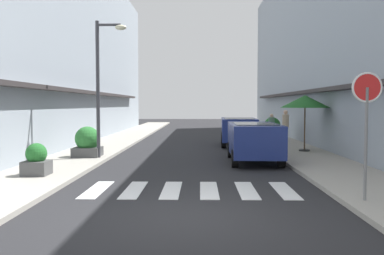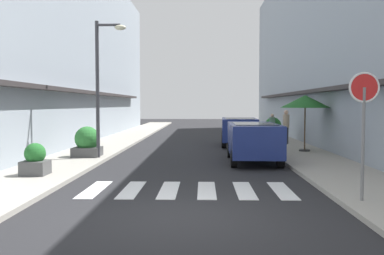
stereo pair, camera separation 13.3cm
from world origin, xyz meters
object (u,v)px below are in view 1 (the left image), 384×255
parked_car_near (254,138)px  street_lamp (103,74)px  parked_car_mid (239,128)px  round_street_sign (367,102)px  pedestrian_walking_far (271,127)px  planter_corner (36,160)px  pedestrian_walking_near (285,126)px  planter_midblock (87,143)px  planter_far (272,129)px  cafe_umbrella (305,102)px

parked_car_near → street_lamp: (-5.74, 0.38, 2.40)m
parked_car_mid → round_street_sign: size_ratio=1.48×
street_lamp → pedestrian_walking_far: 11.16m
planter_corner → pedestrian_walking_near: size_ratio=0.53×
round_street_sign → pedestrian_walking_far: (0.51, 14.79, -1.29)m
parked_car_mid → planter_midblock: 8.55m
round_street_sign → planter_far: size_ratio=2.07×
planter_corner → planter_midblock: (0.30, 4.41, 0.12)m
parked_car_mid → pedestrian_walking_far: pedestrian_walking_far is taller
round_street_sign → street_lamp: street_lamp is taller
planter_corner → pedestrian_walking_far: (8.77, 11.72, 0.37)m
planter_midblock → pedestrian_walking_far: 11.20m
parked_car_mid → planter_midblock: (-6.46, -5.60, -0.25)m
planter_corner → pedestrian_walking_far: size_ratio=0.61×
street_lamp → pedestrian_walking_near: 10.36m
planter_midblock → pedestrian_walking_far: pedestrian_walking_far is taller
cafe_umbrella → pedestrian_walking_near: 3.68m
planter_midblock → pedestrian_walking_near: 10.52m
cafe_umbrella → pedestrian_walking_near: size_ratio=1.39×
cafe_umbrella → planter_corner: 11.54m
parked_car_near → planter_far: (2.13, 8.51, -0.17)m
parked_car_near → round_street_sign: size_ratio=1.52×
pedestrian_walking_near → planter_far: bearing=-107.1°
street_lamp → planter_corner: 5.03m
parked_car_near → street_lamp: bearing=176.3°
planter_corner → cafe_umbrella: bearing=34.9°
planter_far → round_street_sign: bearing=-92.4°
round_street_sign → pedestrian_walking_far: round_street_sign is taller
cafe_umbrella → planter_midblock: (-9.05, -2.11, -1.62)m
planter_corner → parked_car_near: bearing=28.6°
round_street_sign → planter_corner: 8.97m
parked_car_near → parked_car_mid: same height
planter_corner → planter_midblock: planter_midblock is taller
parked_car_mid → planter_midblock: size_ratio=3.40×
parked_car_mid → round_street_sign: bearing=-83.4°
cafe_umbrella → pedestrian_walking_far: (-0.58, 5.19, -1.37)m
planter_corner → planter_midblock: 4.43m
parked_car_mid → cafe_umbrella: (2.59, -3.48, 1.37)m
street_lamp → planter_midblock: size_ratio=4.40×
cafe_umbrella → planter_corner: size_ratio=2.64×
round_street_sign → cafe_umbrella: round_street_sign is taller
pedestrian_walking_far → parked_car_near: bearing=-15.0°
round_street_sign → planter_far: round_street_sign is taller
round_street_sign → planter_far: bearing=87.6°
pedestrian_walking_far → street_lamp: bearing=-46.3°
street_lamp → cafe_umbrella: size_ratio=2.13×
round_street_sign → cafe_umbrella: bearing=83.6°
parked_car_near → pedestrian_walking_far: (2.01, 8.03, -0.00)m
planter_corner → pedestrian_walking_near: (9.21, 9.99, 0.51)m
pedestrian_walking_far → planter_midblock: bearing=-50.2°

